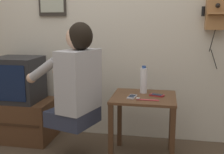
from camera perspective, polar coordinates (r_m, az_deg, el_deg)
The scene contains 10 objects.
wall_back at distance 2.96m, azimuth -0.33°, elevation 12.10°, with size 6.80×0.05×2.55m.
side_table at distance 2.51m, azimuth 6.44°, elevation -6.48°, with size 0.55×0.51×0.59m.
person at distance 2.44m, azimuth -7.27°, elevation -0.43°, with size 0.62×0.55×0.90m.
tv_stand at distance 3.15m, azimuth -17.76°, elevation -8.20°, with size 0.65×0.45×0.42m.
television at distance 3.04m, azimuth -18.53°, elevation -0.41°, with size 0.45×0.42×0.45m.
wall_phone_antique at distance 2.86m, azimuth 20.41°, elevation 12.96°, with size 0.22×0.18×0.81m.
cell_phone_held at distance 2.42m, azimuth 4.10°, elevation -4.00°, with size 0.08×0.13×0.01m.
cell_phone_spare at distance 2.50m, azimuth 9.09°, elevation -3.67°, with size 0.14×0.10×0.01m.
water_bottle at distance 2.56m, azimuth 6.46°, elevation -0.64°, with size 0.06×0.06×0.25m.
toothbrush at distance 2.34m, azimuth 6.93°, elevation -4.59°, with size 0.19×0.01×0.02m.
Camera 1 is at (0.57, -1.75, 1.23)m, focal length 45.00 mm.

